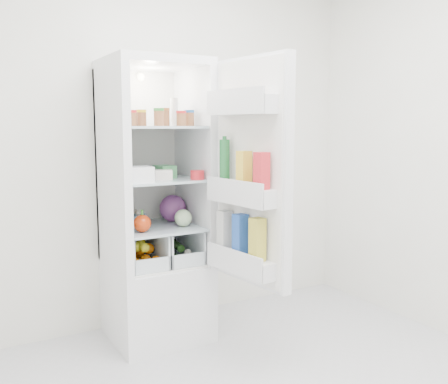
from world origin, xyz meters
TOP-DOWN VIEW (x-y plane):
  - room_walls at (0.00, 0.00)m, footprint 3.02×3.02m
  - refrigerator at (-0.20, 1.25)m, footprint 0.60×0.60m
  - shelf_low at (-0.20, 1.19)m, footprint 0.49×0.53m
  - shelf_mid at (-0.20, 1.19)m, footprint 0.49×0.53m
  - shelf_top at (-0.20, 1.19)m, footprint 0.49×0.53m
  - crisper_left at (-0.32, 1.19)m, footprint 0.23×0.46m
  - crisper_right at (-0.08, 1.19)m, footprint 0.23×0.46m
  - condiment_jars at (-0.22, 1.10)m, footprint 0.46×0.32m
  - squeeze_bottle at (-0.07, 1.17)m, footprint 0.06×0.06m
  - tub_white at (-0.37, 1.02)m, footprint 0.16×0.16m
  - tub_cream at (-0.19, 1.09)m, footprint 0.13×0.13m
  - tin_red at (-0.01, 0.98)m, footprint 0.10×0.10m
  - foil_tray at (-0.24, 1.32)m, footprint 0.16×0.13m
  - tub_green at (-0.14, 1.18)m, footprint 0.12×0.15m
  - red_cabbage at (-0.05, 1.28)m, footprint 0.18×0.18m
  - bell_pepper at (-0.35, 1.05)m, footprint 0.11×0.11m
  - mushroom_bowl at (-0.31, 1.29)m, footprint 0.16×0.16m
  - salad_bag at (-0.06, 1.09)m, footprint 0.11×0.11m
  - citrus_pile at (-0.32, 1.16)m, footprint 0.20×0.31m
  - veg_pile at (-0.07, 1.18)m, footprint 0.16×0.30m
  - fridge_door at (0.14, 0.61)m, footprint 0.24×0.60m

SIDE VIEW (x-z plane):
  - veg_pile at x=-0.07m, z-range 0.51..0.61m
  - citrus_pile at x=-0.32m, z-range 0.50..0.66m
  - crisper_left at x=-0.32m, z-range 0.50..0.72m
  - crisper_right at x=-0.08m, z-range 0.50..0.72m
  - refrigerator at x=-0.20m, z-range -0.23..1.57m
  - shelf_low at x=-0.20m, z-range 0.73..0.75m
  - mushroom_bowl at x=-0.31m, z-range 0.75..0.82m
  - bell_pepper at x=-0.35m, z-range 0.75..0.85m
  - salad_bag at x=-0.06m, z-range 0.75..0.86m
  - red_cabbage at x=-0.05m, z-range 0.75..0.93m
  - shelf_mid at x=-0.20m, z-range 1.04..1.06m
  - foil_tray at x=-0.24m, z-range 1.06..1.09m
  - tin_red at x=-0.01m, z-range 1.06..1.12m
  - tub_cream at x=-0.19m, z-range 1.06..1.12m
  - fridge_door at x=0.14m, z-range 0.44..1.74m
  - tub_green at x=-0.14m, z-range 1.06..1.14m
  - tub_white at x=-0.37m, z-range 1.06..1.15m
  - shelf_top at x=-0.20m, z-range 1.37..1.39m
  - condiment_jars at x=-0.22m, z-range 1.39..1.47m
  - squeeze_bottle at x=-0.07m, z-range 1.39..1.57m
  - room_walls at x=0.00m, z-range 0.29..2.90m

